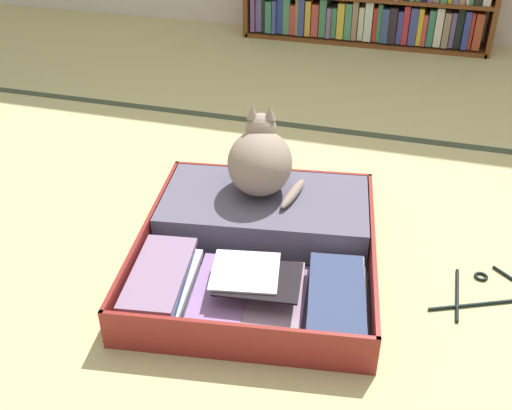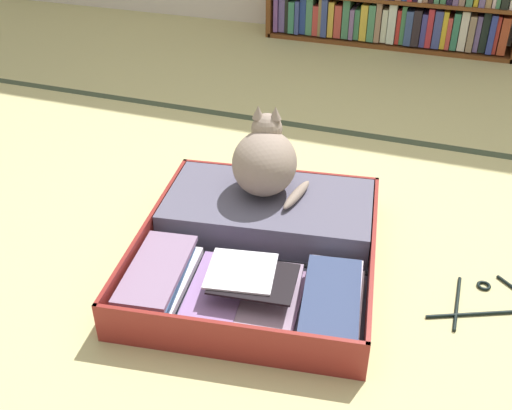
{
  "view_description": "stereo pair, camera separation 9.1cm",
  "coord_description": "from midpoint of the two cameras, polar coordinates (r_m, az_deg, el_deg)",
  "views": [
    {
      "loc": [
        0.28,
        -1.47,
        1.16
      ],
      "look_at": [
        -0.13,
        -0.06,
        0.22
      ],
      "focal_mm": 42.07,
      "sensor_mm": 36.0,
      "label": 1
    },
    {
      "loc": [
        0.36,
        -1.44,
        1.16
      ],
      "look_at": [
        -0.13,
        -0.06,
        0.22
      ],
      "focal_mm": 42.07,
      "sensor_mm": 36.0,
      "label": 2
    }
  ],
  "objects": [
    {
      "name": "ground_plane",
      "position": [
        1.89,
        2.86,
        -5.22
      ],
      "size": [
        10.0,
        10.0,
        0.0
      ],
      "primitive_type": "plane",
      "color": "#C3B97C"
    },
    {
      "name": "tatami_border",
      "position": [
        2.69,
        7.68,
        6.91
      ],
      "size": [
        4.8,
        0.05,
        0.0
      ],
      "color": "#3A4531",
      "rests_on": "ground_plane"
    },
    {
      "name": "open_suitcase",
      "position": [
        1.88,
        -1.07,
        -3.38
      ],
      "size": [
        0.81,
        0.89,
        0.12
      ],
      "color": "maroon",
      "rests_on": "ground_plane"
    },
    {
      "name": "black_cat",
      "position": [
        1.95,
        -0.9,
        4.25
      ],
      "size": [
        0.28,
        0.29,
        0.28
      ],
      "color": "gray",
      "rests_on": "open_suitcase"
    },
    {
      "name": "clothes_hanger",
      "position": [
        1.87,
        20.33,
        -7.91
      ],
      "size": [
        0.39,
        0.28,
        0.01
      ],
      "color": "black",
      "rests_on": "ground_plane"
    }
  ]
}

